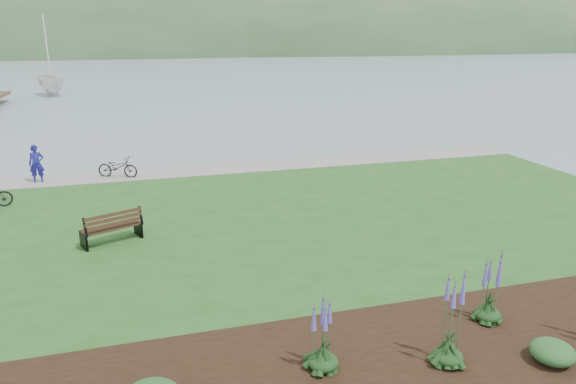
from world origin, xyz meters
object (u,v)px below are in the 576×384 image
person (36,161)px  sailboat (53,96)px  park_bench (112,227)px  bicycle_a (117,167)px

person → sailboat: size_ratio=0.07×
park_bench → bicycle_a: bearing=68.1°
person → bicycle_a: bearing=-7.3°
park_bench → person: (-3.54, 8.29, 0.45)m
park_bench → sailboat: size_ratio=0.07×
person → sailboat: 41.12m
person → sailboat: (-5.06, 40.78, -1.42)m
park_bench → bicycle_a: (-0.11, 8.24, -0.07)m
park_bench → person: bearing=90.4°
person → park_bench: bearing=-73.4°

